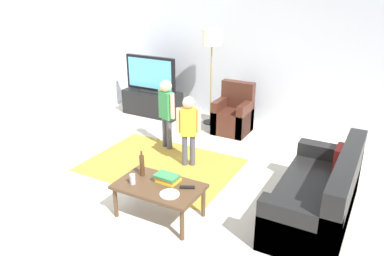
{
  "coord_description": "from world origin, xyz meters",
  "views": [
    {
      "loc": [
        2.41,
        -3.82,
        2.66
      ],
      "look_at": [
        0.0,
        0.6,
        0.65
      ],
      "focal_mm": 35.8,
      "sensor_mm": 36.0,
      "label": 1
    }
  ],
  "objects_px": {
    "coffee_table": "(159,189)",
    "book_stack": "(167,178)",
    "child_center": "(189,125)",
    "plate": "(170,194)",
    "tv_remote": "(187,187)",
    "tv_stand": "(152,103)",
    "couch": "(322,197)",
    "bottle": "(142,165)",
    "armchair": "(234,116)",
    "tv": "(151,74)",
    "child_near_tv": "(166,108)",
    "soda_can": "(133,179)",
    "floor_lamp": "(212,42)"
  },
  "relations": [
    {
      "from": "couch",
      "to": "bottle",
      "type": "xyz_separation_m",
      "value": [
        -1.97,
        -0.76,
        0.27
      ]
    },
    {
      "from": "floor_lamp",
      "to": "child_center",
      "type": "xyz_separation_m",
      "value": [
        0.5,
        -1.76,
        -0.9
      ]
    },
    {
      "from": "tv_stand",
      "to": "floor_lamp",
      "type": "bearing_deg",
      "value": 6.96
    },
    {
      "from": "child_center",
      "to": "plate",
      "type": "xyz_separation_m",
      "value": [
        0.56,
        -1.44,
        -0.22
      ]
    },
    {
      "from": "floor_lamp",
      "to": "bottle",
      "type": "bearing_deg",
      "value": -79.7
    },
    {
      "from": "floor_lamp",
      "to": "book_stack",
      "type": "xyz_separation_m",
      "value": [
        0.89,
        -2.96,
        -1.08
      ]
    },
    {
      "from": "soda_can",
      "to": "tv",
      "type": "bearing_deg",
      "value": 120.81
    },
    {
      "from": "floor_lamp",
      "to": "soda_can",
      "type": "bearing_deg",
      "value": -80.04
    },
    {
      "from": "tv",
      "to": "book_stack",
      "type": "xyz_separation_m",
      "value": [
        2.13,
        -2.79,
        -0.38
      ]
    },
    {
      "from": "book_stack",
      "to": "soda_can",
      "type": "relative_size",
      "value": 2.33
    },
    {
      "from": "child_center",
      "to": "coffee_table",
      "type": "relative_size",
      "value": 1.07
    },
    {
      "from": "tv",
      "to": "book_stack",
      "type": "height_order",
      "value": "tv"
    },
    {
      "from": "floor_lamp",
      "to": "child_center",
      "type": "bearing_deg",
      "value": -74.19
    },
    {
      "from": "couch",
      "to": "armchair",
      "type": "xyz_separation_m",
      "value": [
        -1.95,
        2.03,
        0.01
      ]
    },
    {
      "from": "couch",
      "to": "tv_remote",
      "type": "xyz_separation_m",
      "value": [
        -1.35,
        -0.76,
        0.14
      ]
    },
    {
      "from": "bottle",
      "to": "armchair",
      "type": "bearing_deg",
      "value": 89.6
    },
    {
      "from": "book_stack",
      "to": "child_near_tv",
      "type": "bearing_deg",
      "value": 122.35
    },
    {
      "from": "couch",
      "to": "floor_lamp",
      "type": "bearing_deg",
      "value": 138.5
    },
    {
      "from": "soda_can",
      "to": "bottle",
      "type": "bearing_deg",
      "value": 95.19
    },
    {
      "from": "armchair",
      "to": "floor_lamp",
      "type": "relative_size",
      "value": 0.51
    },
    {
      "from": "book_stack",
      "to": "tv_remote",
      "type": "bearing_deg",
      "value": -3.65
    },
    {
      "from": "coffee_table",
      "to": "tv_remote",
      "type": "relative_size",
      "value": 5.88
    },
    {
      "from": "tv_stand",
      "to": "armchair",
      "type": "distance_m",
      "value": 1.81
    },
    {
      "from": "tv_remote",
      "to": "child_near_tv",
      "type": "bearing_deg",
      "value": 101.77
    },
    {
      "from": "coffee_table",
      "to": "book_stack",
      "type": "relative_size",
      "value": 3.58
    },
    {
      "from": "book_stack",
      "to": "plate",
      "type": "xyz_separation_m",
      "value": [
        0.18,
        -0.24,
        -0.04
      ]
    },
    {
      "from": "child_near_tv",
      "to": "book_stack",
      "type": "height_order",
      "value": "child_near_tv"
    },
    {
      "from": "floor_lamp",
      "to": "tv_remote",
      "type": "relative_size",
      "value": 10.47
    },
    {
      "from": "book_stack",
      "to": "coffee_table",
      "type": "bearing_deg",
      "value": -110.25
    },
    {
      "from": "tv_remote",
      "to": "plate",
      "type": "distance_m",
      "value": 0.24
    },
    {
      "from": "floor_lamp",
      "to": "bottle",
      "type": "xyz_separation_m",
      "value": [
        0.54,
        -2.98,
        -0.99
      ]
    },
    {
      "from": "armchair",
      "to": "soda_can",
      "type": "distance_m",
      "value": 3.02
    },
    {
      "from": "tv",
      "to": "child_near_tv",
      "type": "xyz_separation_m",
      "value": [
        1.13,
        -1.21,
        -0.16
      ]
    },
    {
      "from": "tv_stand",
      "to": "book_stack",
      "type": "relative_size",
      "value": 4.29
    },
    {
      "from": "couch",
      "to": "coffee_table",
      "type": "bearing_deg",
      "value": -152.8
    },
    {
      "from": "tv_stand",
      "to": "plate",
      "type": "distance_m",
      "value": 3.83
    },
    {
      "from": "child_near_tv",
      "to": "bottle",
      "type": "height_order",
      "value": "child_near_tv"
    },
    {
      "from": "soda_can",
      "to": "plate",
      "type": "height_order",
      "value": "soda_can"
    },
    {
      "from": "armchair",
      "to": "floor_lamp",
      "type": "xyz_separation_m",
      "value": [
        -0.56,
        0.19,
        1.25
      ]
    },
    {
      "from": "couch",
      "to": "book_stack",
      "type": "relative_size",
      "value": 6.44
    },
    {
      "from": "tv_stand",
      "to": "couch",
      "type": "height_order",
      "value": "couch"
    },
    {
      "from": "couch",
      "to": "child_near_tv",
      "type": "height_order",
      "value": "child_near_tv"
    },
    {
      "from": "coffee_table",
      "to": "book_stack",
      "type": "distance_m",
      "value": 0.16
    },
    {
      "from": "tv_remote",
      "to": "plate",
      "type": "bearing_deg",
      "value": -141.24
    },
    {
      "from": "tv",
      "to": "tv_remote",
      "type": "bearing_deg",
      "value": -49.42
    },
    {
      "from": "tv",
      "to": "soda_can",
      "type": "bearing_deg",
      "value": -59.19
    },
    {
      "from": "tv_stand",
      "to": "tv",
      "type": "distance_m",
      "value": 0.6
    },
    {
      "from": "tv_stand",
      "to": "plate",
      "type": "xyz_separation_m",
      "value": [
        2.31,
        -3.05,
        0.18
      ]
    },
    {
      "from": "tv_stand",
      "to": "armchair",
      "type": "height_order",
      "value": "armchair"
    },
    {
      "from": "book_stack",
      "to": "bottle",
      "type": "height_order",
      "value": "bottle"
    }
  ]
}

